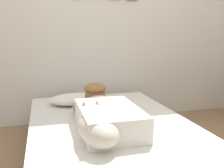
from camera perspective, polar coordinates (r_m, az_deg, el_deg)
back_wall at (r=3.23m, az=-1.89°, el=14.32°), size 3.85×0.12×2.50m
bed at (r=2.20m, az=-0.49°, el=-12.63°), size 1.32×1.97×0.36m
pillow at (r=2.64m, az=-8.22°, el=-3.34°), size 0.52×0.32×0.11m
person_lying at (r=2.02m, az=-1.66°, el=-6.20°), size 0.43×0.92×0.27m
dog at (r=1.73m, az=-3.19°, el=-9.28°), size 0.26×0.57×0.21m
coffee_cup at (r=2.57m, az=0.93°, el=-4.03°), size 0.12×0.09×0.07m
cell_phone at (r=2.07m, az=7.68°, el=-8.78°), size 0.07×0.14×0.01m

